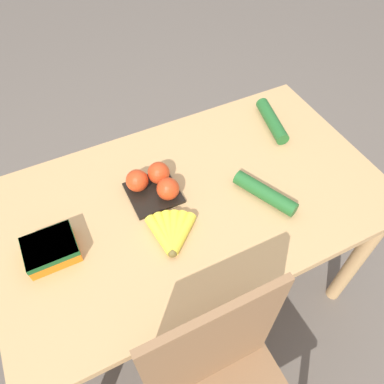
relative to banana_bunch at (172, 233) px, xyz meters
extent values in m
plane|color=#665B51|center=(-0.13, -0.11, -0.75)|extent=(12.00, 12.00, 0.00)
cube|color=tan|center=(-0.13, -0.11, -0.03)|extent=(1.32, 0.77, 0.03)
cylinder|color=tan|center=(-0.73, -0.44, -0.40)|extent=(0.06, 0.06, 0.70)
cylinder|color=tan|center=(0.48, -0.44, -0.40)|extent=(0.06, 0.06, 0.70)
cylinder|color=tan|center=(-0.73, 0.22, -0.40)|extent=(0.06, 0.06, 0.70)
cube|color=#8E6642|center=(0.04, 0.35, -0.05)|extent=(0.39, 0.02, 0.52)
cylinder|color=#8E6642|center=(-0.14, 0.37, -0.54)|extent=(0.04, 0.04, 0.42)
sphere|color=brown|center=(0.02, 0.06, 0.00)|extent=(0.03, 0.03, 0.03)
cylinder|color=yellow|center=(-0.03, 0.01, 0.00)|extent=(0.13, 0.12, 0.04)
cylinder|color=yellow|center=(-0.02, 0.00, 0.00)|extent=(0.12, 0.14, 0.04)
cylinder|color=yellow|center=(-0.01, 0.00, 0.00)|extent=(0.10, 0.15, 0.04)
cylinder|color=yellow|center=(0.00, -0.01, 0.00)|extent=(0.07, 0.15, 0.04)
cylinder|color=yellow|center=(0.02, -0.01, 0.00)|extent=(0.05, 0.15, 0.04)
cylinder|color=yellow|center=(0.03, -0.01, 0.00)|extent=(0.05, 0.15, 0.04)
cube|color=black|center=(-0.01, -0.18, -0.01)|extent=(0.17, 0.17, 0.01)
sphere|color=red|center=(-0.05, -0.22, 0.03)|extent=(0.08, 0.08, 0.08)
sphere|color=red|center=(0.02, -0.22, 0.03)|extent=(0.08, 0.08, 0.08)
sphere|color=red|center=(-0.05, -0.14, 0.03)|extent=(0.08, 0.08, 0.08)
cube|color=orange|center=(0.35, -0.10, 0.01)|extent=(0.15, 0.12, 0.06)
cube|color=#145123|center=(0.35, -0.10, 0.03)|extent=(0.15, 0.12, 0.02)
cylinder|color=#236028|center=(-0.34, 0.00, 0.01)|extent=(0.14, 0.23, 0.05)
cylinder|color=#236028|center=(-0.57, -0.30, 0.01)|extent=(0.10, 0.23, 0.05)
camera|label=1|loc=(0.22, 0.59, 0.98)|focal=35.00mm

